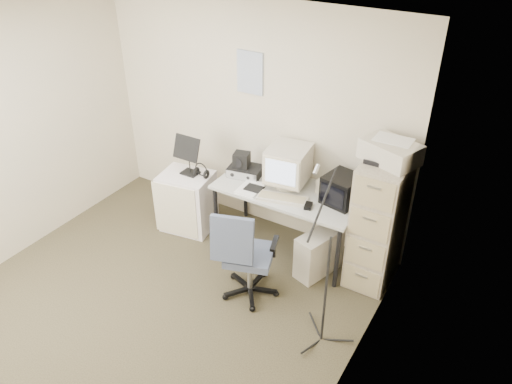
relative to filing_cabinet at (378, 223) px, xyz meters
The scene contains 22 objects.
floor 2.26m from the filing_cabinet, 136.87° to the right, with size 3.60×3.60×0.01m, color #2E2719.
ceiling 2.85m from the filing_cabinet, 136.87° to the right, with size 3.60×3.60×0.01m, color white.
wall_back 1.72m from the filing_cabinet, 168.55° to the left, with size 3.60×0.02×2.50m, color beige.
wall_right 1.61m from the filing_cabinet, 81.54° to the right, with size 0.02×3.60×2.50m, color beige.
wall_calendar 1.97m from the filing_cabinet, 169.10° to the left, with size 0.30×0.02×0.44m, color white.
filing_cabinet is the anchor object (origin of this frame).
printer 0.74m from the filing_cabinet, 90.00° to the left, with size 0.48×0.33×0.19m, color silver.
desk 0.99m from the filing_cabinet, behind, with size 1.50×0.70×0.73m, color #B5B7A6.
crt_monitor 1.04m from the filing_cabinet, behind, with size 0.40×0.42×0.44m, color silver.
crt_tv 0.47m from the filing_cabinet, behind, with size 0.31×0.33×0.29m, color black.
desk_speaker 0.67m from the filing_cabinet, behind, with size 0.08×0.08×0.15m, color beige.
keyboard 0.95m from the filing_cabinet, 166.79° to the right, with size 0.50×0.18×0.03m, color silver.
mouse 0.68m from the filing_cabinet, 161.90° to the right, with size 0.07×0.12×0.03m, color black.
radio_receiver 1.49m from the filing_cabinet, behind, with size 0.35×0.25×0.10m, color black.
radio_speaker 1.55m from the filing_cabinet, behind, with size 0.16×0.15×0.16m, color black.
papers 1.31m from the filing_cabinet, behind, with size 0.22×0.30×0.02m, color white.
pc_tower 0.67m from the filing_cabinet, 156.34° to the right, with size 0.22×0.50×0.47m, color silver.
office_chair 1.25m from the filing_cabinet, 137.95° to the right, with size 0.55×0.55×0.95m, color #404A5F.
side_cart 2.13m from the filing_cabinet, behind, with size 0.55×0.44×0.68m, color white.
music_stand 2.09m from the filing_cabinet, behind, with size 0.31×0.17×0.46m, color black.
headphones 1.93m from the filing_cabinet, behind, with size 0.17×0.17×0.03m, color black.
mic_stand 1.02m from the filing_cabinet, 94.53° to the right, with size 0.02×0.02×1.44m, color black.
Camera 1 is at (2.56, -2.42, 3.38)m, focal length 35.00 mm.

